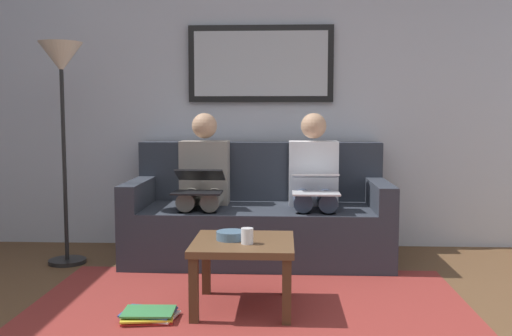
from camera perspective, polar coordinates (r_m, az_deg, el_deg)
wall_rear at (r=4.99m, az=0.51°, el=7.30°), size 6.00×0.12×2.60m
area_rug at (r=3.43m, az=-0.72°, el=-13.89°), size 2.60×1.80×0.01m
couch at (r=4.58m, az=0.26°, el=-4.96°), size 2.00×0.90×0.90m
framed_mirror at (r=4.91m, az=0.47°, el=10.25°), size 1.21×0.05×0.64m
coffee_table at (r=3.39m, az=-1.26°, el=-8.21°), size 0.58×0.58×0.40m
cup at (r=3.28m, az=-0.88°, el=-6.73°), size 0.07×0.07×0.09m
bowl at (r=3.39m, az=-2.47°, el=-6.67°), size 0.17×0.17×0.05m
person_left at (r=4.47m, az=5.73°, el=-1.40°), size 0.38×0.58×1.14m
laptop_silver at (r=4.22m, az=5.90°, el=-1.53°), size 0.34×0.34×0.14m
person_right at (r=4.51m, az=-5.24°, el=-1.34°), size 0.38×0.58×1.14m
laptop_black at (r=4.28m, az=-5.67°, el=-1.44°), size 0.36×0.39×0.17m
magazine_stack at (r=3.34m, az=-10.54°, el=-14.05°), size 0.32×0.28×0.05m
standing_lamp at (r=4.55m, az=-18.65°, el=8.09°), size 0.32×0.32×1.66m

